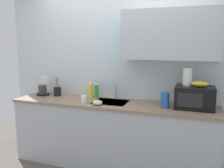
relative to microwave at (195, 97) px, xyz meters
The scene contains 13 objects.
kitchen_wall_assembly 0.99m from the microwave, 164.00° to the left, with size 3.54×0.42×2.50m.
counter_unit 1.20m from the microwave, behind, with size 2.77×0.63×0.90m.
sink_faucet 1.09m from the microwave, 169.91° to the left, with size 0.03×0.03×0.20m, color #B2B5BA.
microwave is the anchor object (origin of this frame).
banana_bunch 0.18m from the microwave, ahead, with size 0.20×0.11×0.07m, color gold.
paper_towel_roll 0.27m from the microwave, 152.62° to the left, with size 0.11×0.11×0.22m, color white.
coffee_maker 2.20m from the microwave, behind, with size 0.19×0.21×0.28m.
dish_soap_bottle_green 1.36m from the microwave, behind, with size 0.06×0.06×0.23m.
dish_soap_bottle_yellow 1.44m from the microwave, behind, with size 0.06×0.06×0.24m.
cereal_canister 0.36m from the microwave, 163.83° to the right, with size 0.10×0.10×0.19m, color #2659A5.
mug_white 1.41m from the microwave, behind, with size 0.08×0.08×0.10m, color white.
utensil_crock 1.97m from the microwave, behind, with size 0.11×0.11×0.29m.
small_bowl 1.21m from the microwave, 168.07° to the right, with size 0.13×0.13×0.07m, color beige.
Camera 1 is at (1.05, -2.99, 1.68)m, focal length 38.82 mm.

